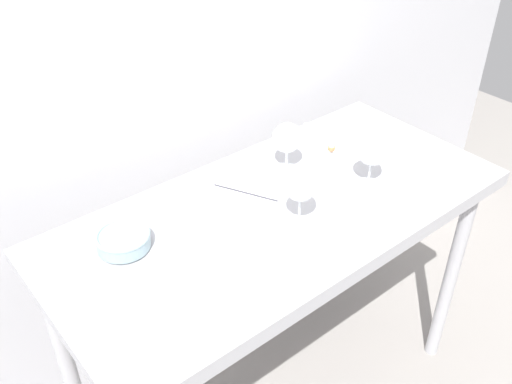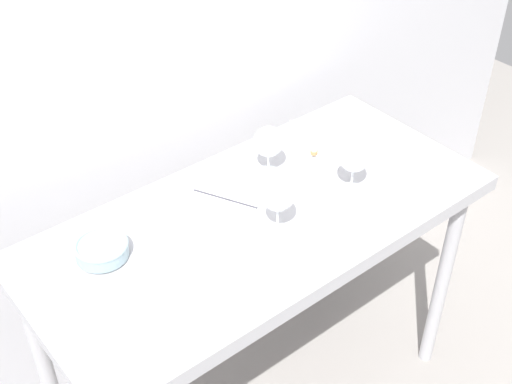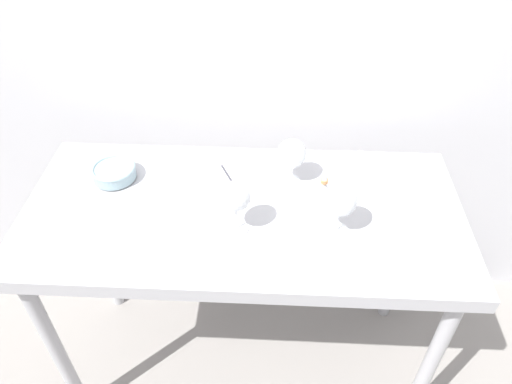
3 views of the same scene
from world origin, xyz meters
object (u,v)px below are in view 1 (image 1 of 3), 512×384
at_px(wine_glass_near_right, 372,151).
at_px(tasting_bowl, 123,240).
at_px(tasting_sheet_lower, 211,266).
at_px(wine_glass_near_center, 301,187).
at_px(tasting_sheet_upper, 340,138).
at_px(open_notebook, 245,194).
at_px(decanter_funnel, 330,160).
at_px(wine_glass_far_right, 287,139).

distance_m(wine_glass_near_right, tasting_bowl, 0.77).
height_order(tasting_sheet_lower, tasting_bowl, tasting_bowl).
bearing_deg(wine_glass_near_center, tasting_sheet_upper, 30.82).
xyz_separation_m(open_notebook, decanter_funnel, (0.30, -0.06, 0.04)).
relative_size(wine_glass_far_right, tasting_sheet_upper, 0.63).
bearing_deg(wine_glass_far_right, tasting_sheet_lower, -154.21).
distance_m(tasting_bowl, decanter_funnel, 0.70).
xyz_separation_m(wine_glass_near_right, decanter_funnel, (-0.04, 0.13, -0.08)).
xyz_separation_m(wine_glass_near_right, tasting_bowl, (-0.73, 0.21, -0.09)).
height_order(wine_glass_far_right, decanter_funnel, wine_glass_far_right).
distance_m(wine_glass_near_center, tasting_bowl, 0.50).
bearing_deg(tasting_sheet_upper, tasting_bowl, -151.26).
xyz_separation_m(open_notebook, tasting_sheet_upper, (0.47, 0.06, -0.00)).
relative_size(tasting_sheet_lower, decanter_funnel, 1.99).
relative_size(tasting_bowl, decanter_funnel, 1.15).
bearing_deg(decanter_funnel, tasting_bowl, 173.54).
xyz_separation_m(wine_glass_near_right, open_notebook, (-0.33, 0.20, -0.12)).
distance_m(wine_glass_near_center, open_notebook, 0.24).
bearing_deg(wine_glass_near_center, tasting_bowl, 152.95).
height_order(open_notebook, tasting_sheet_upper, open_notebook).
xyz_separation_m(wine_glass_near_center, wine_glass_near_right, (0.30, 0.01, -0.01)).
bearing_deg(wine_glass_near_right, tasting_bowl, 163.90).
distance_m(wine_glass_near_center, tasting_sheet_upper, 0.53).
height_order(wine_glass_far_right, tasting_sheet_lower, wine_glass_far_right).
bearing_deg(wine_glass_near_center, tasting_sheet_lower, 177.15).
bearing_deg(open_notebook, decanter_funnel, -39.06).
distance_m(wine_glass_near_center, wine_glass_near_right, 0.30).
height_order(wine_glass_far_right, wine_glass_near_center, wine_glass_near_center).
distance_m(open_notebook, tasting_sheet_upper, 0.48).
xyz_separation_m(wine_glass_near_center, tasting_bowl, (-0.43, 0.22, -0.10)).
height_order(wine_glass_near_center, tasting_bowl, wine_glass_near_center).
bearing_deg(tasting_sheet_upper, wine_glass_near_right, -92.95).
bearing_deg(wine_glass_far_right, tasting_bowl, -178.51).
bearing_deg(tasting_sheet_lower, decanter_funnel, 26.88).
relative_size(wine_glass_far_right, wine_glass_near_center, 0.91).
relative_size(tasting_sheet_lower, tasting_bowl, 1.73).
xyz_separation_m(wine_glass_near_center, decanter_funnel, (0.27, 0.14, -0.09)).
relative_size(wine_glass_near_center, tasting_sheet_lower, 0.71).
height_order(tasting_bowl, decanter_funnel, decanter_funnel).
relative_size(open_notebook, tasting_bowl, 2.80).
height_order(wine_glass_near_right, tasting_sheet_upper, wine_glass_near_right).
xyz_separation_m(tasting_bowl, decanter_funnel, (0.70, -0.08, 0.01)).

